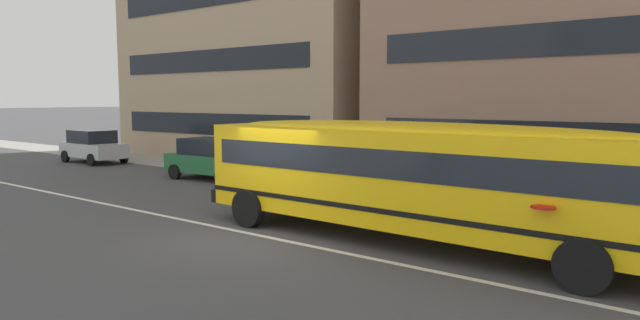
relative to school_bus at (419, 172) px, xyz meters
The scene contains 7 objects.
ground_plane 3.94m from the school_bus, 153.27° to the right, with size 400.00×400.00×0.00m, color #424244.
sidewalk_far 7.67m from the school_bus, 115.34° to the left, with size 120.00×3.00×0.01m, color gray.
lane_centreline 3.94m from the school_bus, 153.27° to the right, with size 110.00×0.16×0.01m, color silver.
school_bus is the anchor object (origin of this frame).
parked_car_green_end_of_row 12.06m from the school_bus, 160.66° to the left, with size 3.98×2.05×1.64m.
parked_car_silver_by_entrance 21.09m from the school_bus, 168.27° to the left, with size 3.95×1.98×1.64m.
apartment_block_far_left 21.48m from the school_bus, 142.25° to the left, with size 15.92×9.05×13.30m.
Camera 1 is at (9.08, -9.40, 3.20)m, focal length 31.80 mm.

